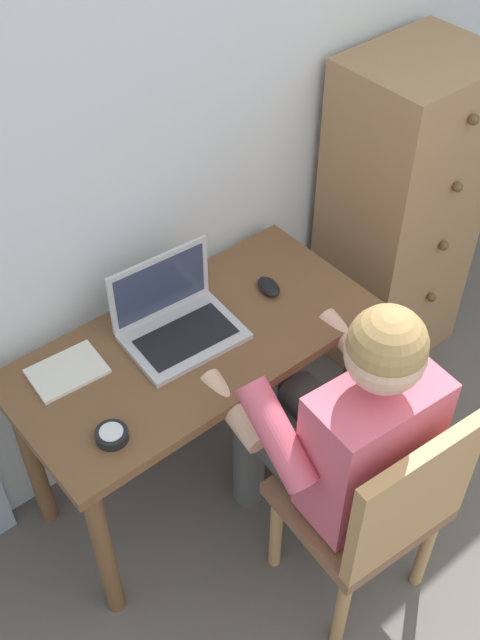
% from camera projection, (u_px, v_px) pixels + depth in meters
% --- Properties ---
extents(wall_back, '(4.80, 0.05, 2.50)m').
position_uv_depth(wall_back, '(213.00, 98.00, 2.31)').
color(wall_back, silver).
rests_on(wall_back, ground_plane).
extents(desk, '(1.13, 0.54, 0.72)m').
position_uv_depth(desk, '(195.00, 367.00, 2.42)').
color(desk, brown).
rests_on(desk, ground_plane).
extents(dresser, '(0.50, 0.43, 1.27)m').
position_uv_depth(dresser, '(399.00, 218.00, 2.91)').
color(dresser, '#9E754C').
rests_on(dresser, ground_plane).
extents(chair, '(0.45, 0.43, 0.87)m').
position_uv_depth(chair, '(376.00, 506.00, 2.20)').
color(chair, brown).
rests_on(chair, ground_plane).
extents(person_seated, '(0.56, 0.61, 1.19)m').
position_uv_depth(person_seated, '(340.00, 425.00, 2.17)').
color(person_seated, '#4C4C4C').
rests_on(person_seated, ground_plane).
extents(laptop, '(0.36, 0.27, 0.24)m').
position_uv_depth(laptop, '(176.00, 319.00, 2.33)').
color(laptop, '#B7BABF').
rests_on(laptop, desk).
extents(computer_mouse, '(0.08, 0.11, 0.03)m').
position_uv_depth(computer_mouse, '(269.00, 287.00, 2.49)').
color(computer_mouse, black).
rests_on(computer_mouse, desk).
extents(desk_clock, '(0.09, 0.09, 0.03)m').
position_uv_depth(desk_clock, '(112.00, 435.00, 2.07)').
color(desk_clock, black).
rests_on(desk_clock, desk).
extents(notebook_pad, '(0.22, 0.16, 0.01)m').
position_uv_depth(notebook_pad, '(67.00, 371.00, 2.24)').
color(notebook_pad, silver).
rests_on(notebook_pad, desk).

